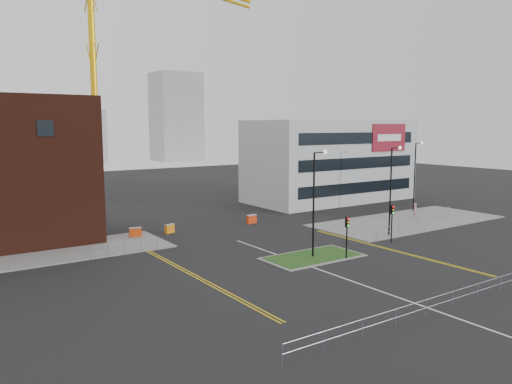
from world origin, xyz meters
The scene contains 26 objects.
ground centered at (0.00, 0.00, 0.00)m, with size 200.00×200.00×0.00m, color black.
pavement_left centered at (-20.00, 22.00, 0.06)m, with size 28.00×8.00×0.12m, color slate.
pavement_right centered at (22.00, 14.00, 0.06)m, with size 24.00×10.00×0.12m, color slate.
island_kerb centered at (2.00, 8.00, 0.04)m, with size 8.60×4.60×0.08m, color slate.
grass_island centered at (2.00, 8.00, 0.06)m, with size 8.00×4.00×0.12m, color #1D4717.
office_block centered at (26.01, 31.97, 6.00)m, with size 25.00×12.20×12.00m.
tower_crane centered at (3.22, 56.86, 28.48)m, with size 50.26×18.73×41.50m.
streetlamp_island centered at (2.22, 8.00, 5.41)m, with size 1.46×0.36×9.18m.
streetlamp_right_near centered at (14.22, 10.00, 5.41)m, with size 1.46×0.36×9.18m.
streetlamp_right_far centered at (28.22, 18.00, 5.41)m, with size 1.46×0.36×9.18m.
traffic_light_island centered at (4.00, 5.98, 2.57)m, with size 0.28×0.33×3.65m.
traffic_light_right centered at (12.00, 7.98, 2.57)m, with size 0.28×0.33×3.65m.
railing_front centered at (0.00, -6.00, 0.78)m, with size 24.05×0.05×1.10m.
railing_left centered at (-11.00, 18.00, 0.74)m, with size 6.05×0.05×1.10m.
railing_right centered at (20.50, 11.50, 0.78)m, with size 19.05×5.05×1.10m.
centre_line centered at (0.00, 2.00, 0.01)m, with size 0.15×30.00×0.01m, color silver.
yellow_left_a centered at (-9.00, 10.00, 0.01)m, with size 0.12×24.00×0.01m, color gold.
yellow_left_b centered at (-8.70, 10.00, 0.01)m, with size 0.12×24.00×0.01m, color gold.
yellow_right_a centered at (9.50, 6.00, 0.01)m, with size 0.12×20.00×0.01m, color gold.
yellow_right_b centered at (9.80, 6.00, 0.01)m, with size 0.12×20.00×0.01m, color gold.
skyline_b centered at (10.00, 130.00, 8.00)m, with size 24.00×12.00×16.00m, color gray.
skyline_c centered at (45.00, 125.00, 14.00)m, with size 14.00×12.00×28.00m, color gray.
pedestrian centered at (23.99, 14.55, 0.98)m, with size 0.71×0.47×1.95m, color pink.
barrier_left centered at (-7.76, 24.00, 0.56)m, with size 1.28×0.69×1.02m.
barrier_mid centered at (-4.00, 24.00, 0.51)m, with size 1.17×0.72×0.94m.
barrier_right centered at (6.00, 23.39, 0.56)m, with size 1.26×0.52×1.03m.
Camera 1 is at (-25.58, -23.65, 11.22)m, focal length 35.00 mm.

